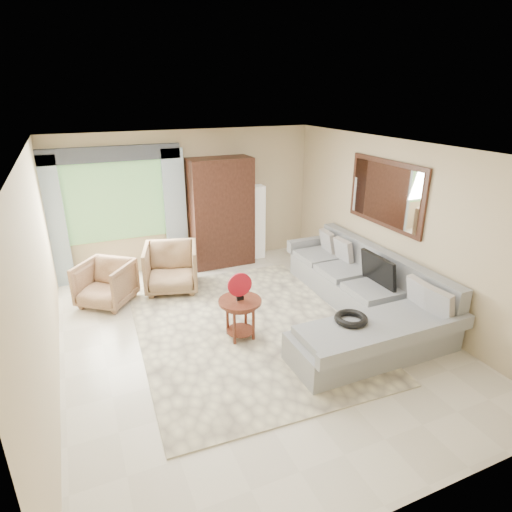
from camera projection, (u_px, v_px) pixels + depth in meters
name	position (u px, v px, depth m)	size (l,w,h in m)	color
ground	(250.00, 335.00, 6.11)	(6.00, 6.00, 0.00)	silver
area_rug	(245.00, 327.00, 6.28)	(3.00, 4.00, 0.02)	beige
sectional_sofa	(362.00, 300.00, 6.52)	(2.30, 3.46, 0.90)	gray
tv_screen	(378.00, 270.00, 6.47)	(0.06, 0.74, 0.48)	black
garden_hose	(351.00, 319.00, 5.46)	(0.43, 0.43, 0.09)	black
coffee_table	(240.00, 318.00, 5.93)	(0.60, 0.60, 0.60)	#451B12
red_disc	(240.00, 285.00, 5.74)	(0.34, 0.34, 0.03)	#A6101E
armchair_left	(106.00, 283.00, 6.88)	(0.77, 0.79, 0.72)	#9B7955
armchair_right	(171.00, 268.00, 7.35)	(0.87, 0.90, 0.82)	#8F6B4E
potted_plant	(93.00, 272.00, 7.56)	(0.45, 0.39, 0.51)	#999999
armoire	(221.00, 213.00, 8.25)	(1.20, 0.55, 2.10)	black
floor_lamp	(258.00, 222.00, 8.71)	(0.24, 0.24, 1.50)	silver
window	(115.00, 202.00, 7.62)	(1.80, 0.04, 1.40)	#669E59
curtain_left	(53.00, 224.00, 7.25)	(0.40, 0.08, 2.30)	#9EB7CC
curtain_right	(175.00, 210.00, 8.03)	(0.40, 0.08, 2.30)	#9EB7CC
valance	(110.00, 154.00, 7.25)	(2.40, 0.12, 0.26)	#1E232D
wall_mirror	(385.00, 194.00, 6.69)	(0.05, 1.70, 1.05)	black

